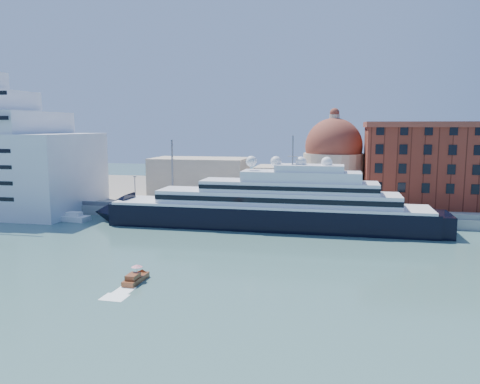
# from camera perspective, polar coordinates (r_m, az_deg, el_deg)

# --- Properties ---
(ground) EXTENTS (400.00, 400.00, 0.00)m
(ground) POSITION_cam_1_polar(r_m,az_deg,el_deg) (91.69, -3.37, -7.14)
(ground) COLOR #38605D
(ground) RESTS_ON ground
(quay) EXTENTS (180.00, 10.00, 2.50)m
(quay) POSITION_cam_1_polar(r_m,az_deg,el_deg) (123.74, 0.76, -2.58)
(quay) COLOR gray
(quay) RESTS_ON ground
(land) EXTENTS (260.00, 72.00, 2.00)m
(land) POSITION_cam_1_polar(r_m,az_deg,el_deg) (163.69, 3.53, -0.09)
(land) COLOR slate
(land) RESTS_ON ground
(quay_fence) EXTENTS (180.00, 0.10, 1.20)m
(quay_fence) POSITION_cam_1_polar(r_m,az_deg,el_deg) (119.07, 0.35, -2.09)
(quay_fence) COLOR slate
(quay_fence) RESTS_ON quay
(superyacht) EXTENTS (85.80, 11.90, 25.64)m
(superyacht) POSITION_cam_1_polar(r_m,az_deg,el_deg) (111.65, 2.15, -2.08)
(superyacht) COLOR black
(superyacht) RESTS_ON ground
(service_barge) EXTENTS (11.45, 4.79, 2.51)m
(service_barge) POSITION_cam_1_polar(r_m,az_deg,el_deg) (127.80, -20.12, -2.97)
(service_barge) COLOR white
(service_barge) RESTS_ON ground
(water_taxi) EXTENTS (2.10, 5.92, 2.79)m
(water_taxi) POSITION_cam_1_polar(r_m,az_deg,el_deg) (75.21, -12.64, -10.20)
(water_taxi) COLOR maroon
(water_taxi) RESTS_ON ground
(warehouse) EXTENTS (43.00, 19.00, 23.25)m
(warehouse) POSITION_cam_1_polar(r_m,az_deg,el_deg) (140.68, 23.60, 3.18)
(warehouse) COLOR maroon
(warehouse) RESTS_ON land
(church) EXTENTS (66.00, 18.00, 25.50)m
(church) POSITION_cam_1_polar(r_m,az_deg,el_deg) (144.69, 5.07, 2.78)
(church) COLOR beige
(church) RESTS_ON land
(lamp_posts) EXTENTS (120.80, 2.40, 18.00)m
(lamp_posts) POSITION_cam_1_polar(r_m,az_deg,el_deg) (123.86, -5.15, 1.42)
(lamp_posts) COLOR slate
(lamp_posts) RESTS_ON quay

